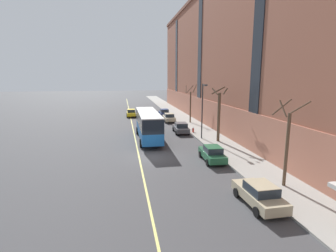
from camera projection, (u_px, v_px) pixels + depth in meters
The scene contains 16 objects.
ground_plane at pixel (153, 157), 27.19m from camera, with size 260.00×260.00×0.00m, color #424244.
sidewalk at pixel (223, 145), 31.56m from camera, with size 4.25×160.00×0.15m, color #9E9B93.
apartment_facade at pixel (310, 43), 27.83m from camera, with size 15.20×110.00×23.57m.
city_bus at pixel (148, 124), 34.12m from camera, with size 2.76×11.40×3.74m.
parked_car_navy_0 at pixel (164, 113), 54.67m from camera, with size 2.00×4.47×1.56m.
parked_car_champagne_1 at pixel (259, 194), 16.93m from camera, with size 2.06×4.41×1.56m.
parked_car_darkgray_2 at pixel (181, 128), 38.71m from camera, with size 2.16×4.55×1.56m.
parked_car_green_3 at pixel (212, 154), 25.80m from camera, with size 2.02×4.37×1.56m.
parked_car_champagne_4 at pixel (169, 117), 48.37m from camera, with size 2.06×4.83×1.56m.
taxi_cab at pixel (131, 113), 54.47m from camera, with size 2.01×4.37×1.56m.
street_tree_near_corner at pixel (287, 143), 19.30m from camera, with size 2.06×1.81×6.47m.
street_tree_mid_block at pixel (219, 114), 32.80m from camera, with size 1.84×1.84×6.89m.
street_tree_far_uptown at pixel (190, 104), 46.43m from camera, with size 1.96×1.72×6.74m.
street_lamp at pixel (203, 106), 33.92m from camera, with size 0.36×1.48×7.19m.
fire_hydrant at pixel (193, 130), 38.65m from camera, with size 0.42×0.24×0.72m.
lane_centerline at pixel (138, 150), 29.85m from camera, with size 0.16×140.00×0.01m, color #E0D66B.
Camera 1 is at (-2.94, -25.98, 8.29)m, focal length 28.00 mm.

